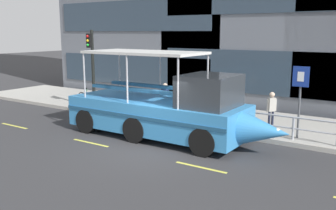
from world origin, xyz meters
name	(u,v)px	position (x,y,z in m)	size (l,w,h in m)	color
ground_plane	(152,149)	(0.00, 0.00, 0.00)	(120.00, 120.00, 0.00)	#333335
sidewalk	(220,118)	(0.00, 5.60, 0.09)	(32.00, 4.80, 0.18)	#A8A59E
curb_edge	(194,129)	(0.00, 3.11, 0.09)	(32.00, 0.18, 0.18)	#B2ADA3
lane_centreline	(140,154)	(0.00, -0.69, 0.00)	(25.80, 0.12, 0.01)	#DBD64C
curb_guardrail	(187,110)	(-0.59, 3.45, 0.77)	(12.57, 0.09, 0.89)	#9EA0A8
traffic_light_pole	(92,61)	(-6.46, 3.60, 2.67)	(0.24, 0.46, 4.11)	black
parking_sign	(300,90)	(4.17, 3.74, 2.05)	(0.60, 0.12, 2.75)	#4C4F54
leaned_bicycle	(89,99)	(-7.21, 3.99, 0.56)	(1.74, 0.46, 0.96)	black
duck_tour_boat	(167,111)	(-0.29, 1.45, 1.13)	(9.24, 2.59, 3.43)	#388CD1
pedestrian_near_bow	(271,107)	(2.92, 4.36, 1.14)	(0.32, 0.38, 1.60)	#1E2338
pedestrian_mid_left	(195,98)	(-0.87, 4.71, 1.13)	(0.33, 0.35, 1.58)	#47423D
pedestrian_mid_right	(165,96)	(-2.16, 4.06, 1.16)	(0.46, 0.24, 1.62)	black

